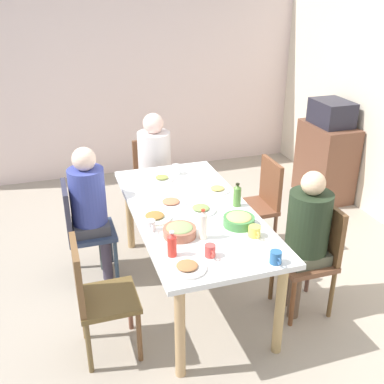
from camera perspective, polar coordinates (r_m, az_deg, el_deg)
name	(u,v)px	position (r m, az deg, el deg)	size (l,w,h in m)	color
ground_plane	(192,290)	(4.05, 0.00, -12.00)	(6.81, 6.81, 0.00)	#A39787
wall_left	(123,75)	(6.17, -8.53, 14.09)	(0.12, 4.91, 2.60)	silver
dining_table	(192,219)	(3.68, 0.00, -3.35)	(1.92, 0.91, 0.78)	white
chair_0	(153,177)	(4.92, -4.78, 1.85)	(0.40, 0.40, 0.90)	brown
person_0	(155,160)	(4.76, -4.62, 4.01)	(0.34, 0.34, 1.23)	#2F2C4C
chair_1	(81,227)	(4.05, -13.50, -4.17)	(0.40, 0.40, 0.90)	#2A3754
person_1	(90,203)	(3.96, -12.51, -1.30)	(0.30, 0.30, 1.21)	#353F3D
chair_2	(95,293)	(3.24, -11.83, -12.10)	(0.40, 0.40, 0.90)	brown
chair_3	(260,200)	(4.44, 8.41, -1.01)	(0.40, 0.40, 0.90)	brown
chair_4	(314,252)	(3.72, 14.81, -7.15)	(0.40, 0.40, 0.90)	brown
person_4	(306,230)	(3.57, 13.94, -4.63)	(0.32, 0.32, 1.19)	brown
plate_0	(162,179)	(4.17, -3.72, 1.67)	(0.21, 0.21, 0.04)	white
plate_1	(155,217)	(3.51, -4.63, -3.08)	(0.26, 0.26, 0.04)	silver
plate_2	(187,267)	(2.92, -0.61, -9.27)	(0.25, 0.25, 0.04)	silver
plate_3	(171,203)	(3.71, -2.62, -1.33)	(0.25, 0.25, 0.04)	white
plate_4	(201,209)	(3.61, 1.09, -2.13)	(0.24, 0.24, 0.04)	white
plate_5	(217,189)	(3.95, 3.14, 0.32)	(0.21, 0.21, 0.04)	white
bowl_0	(239,220)	(3.41, 5.81, -3.46)	(0.23, 0.23, 0.09)	#448543
bowl_1	(180,231)	(3.26, -1.53, -4.80)	(0.24, 0.24, 0.09)	#A06049
cup_0	(276,257)	(3.01, 10.31, -7.96)	(0.11, 0.08, 0.09)	#2B6098
cup_1	(255,232)	(3.28, 7.73, -4.86)	(0.12, 0.09, 0.08)	#DECF52
cup_2	(176,170)	(4.28, -1.95, 2.78)	(0.12, 0.09, 0.09)	white
cup_3	(151,225)	(3.34, -5.12, -4.13)	(0.11, 0.07, 0.08)	white
cup_4	(210,251)	(3.03, 2.27, -7.27)	(0.11, 0.07, 0.08)	#CE4742
bottle_0	(172,244)	(3.02, -2.50, -6.48)	(0.06, 0.06, 0.18)	red
bottle_1	(237,195)	(3.67, 5.59, -0.42)	(0.06, 0.06, 0.19)	#55873B
bottle_2	(203,225)	(3.20, 1.37, -4.06)	(0.06, 0.06, 0.23)	white
side_cabinet	(325,161)	(5.73, 16.14, 3.66)	(0.70, 0.44, 0.90)	brown
microwave	(332,113)	(5.55, 16.86, 9.33)	(0.48, 0.36, 0.28)	#242330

